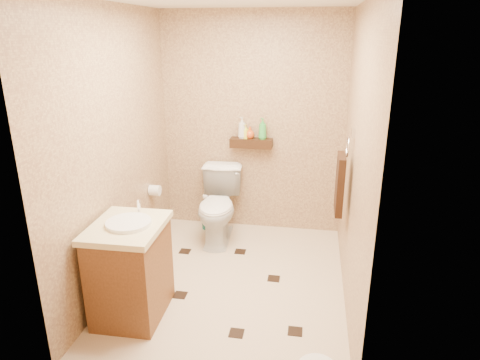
# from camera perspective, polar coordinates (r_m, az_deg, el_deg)

# --- Properties ---
(ground) EXTENTS (2.50, 2.50, 0.00)m
(ground) POSITION_cam_1_polar(r_m,az_deg,el_deg) (4.02, -1.10, -13.47)
(ground) COLOR beige
(ground) RESTS_ON ground
(wall_back) EXTENTS (2.00, 0.04, 2.40)m
(wall_back) POSITION_cam_1_polar(r_m,az_deg,el_deg) (4.72, 1.66, 7.31)
(wall_back) COLOR tan
(wall_back) RESTS_ON ground
(wall_front) EXTENTS (2.00, 0.04, 2.40)m
(wall_front) POSITION_cam_1_polar(r_m,az_deg,el_deg) (2.38, -6.93, -4.96)
(wall_front) COLOR tan
(wall_front) RESTS_ON ground
(wall_left) EXTENTS (0.04, 2.50, 2.40)m
(wall_left) POSITION_cam_1_polar(r_m,az_deg,el_deg) (3.83, -16.10, 3.78)
(wall_left) COLOR tan
(wall_left) RESTS_ON ground
(wall_right) EXTENTS (0.04, 2.50, 2.40)m
(wall_right) POSITION_cam_1_polar(r_m,az_deg,el_deg) (3.48, 15.17, 2.34)
(wall_right) COLOR tan
(wall_right) RESTS_ON ground
(wall_shelf) EXTENTS (0.46, 0.14, 0.10)m
(wall_shelf) POSITION_cam_1_polar(r_m,az_deg,el_deg) (4.68, 1.50, 4.96)
(wall_shelf) COLOR #321D0D
(wall_shelf) RESTS_ON wall_back
(floor_accents) EXTENTS (1.30, 1.37, 0.01)m
(floor_accents) POSITION_cam_1_polar(r_m,az_deg,el_deg) (3.97, -0.96, -13.93)
(floor_accents) COLOR black
(floor_accents) RESTS_ON ground
(toilet) EXTENTS (0.49, 0.79, 0.78)m
(toilet) POSITION_cam_1_polar(r_m,az_deg,el_deg) (4.62, -2.89, -3.50)
(toilet) COLOR white
(toilet) RESTS_ON ground
(vanity) EXTENTS (0.54, 0.65, 0.91)m
(vanity) POSITION_cam_1_polar(r_m,az_deg,el_deg) (3.54, -14.37, -11.37)
(vanity) COLOR brown
(vanity) RESTS_ON ground
(toilet_brush) EXTENTS (0.10, 0.10, 0.44)m
(toilet_brush) POSITION_cam_1_polar(r_m,az_deg,el_deg) (4.97, -4.52, -4.83)
(toilet_brush) COLOR #18625E
(toilet_brush) RESTS_ON ground
(towel_ring) EXTENTS (0.12, 0.30, 0.76)m
(towel_ring) POSITION_cam_1_polar(r_m,az_deg,el_deg) (3.79, 13.24, -0.20)
(towel_ring) COLOR silver
(towel_ring) RESTS_ON wall_right
(toilet_paper) EXTENTS (0.12, 0.11, 0.12)m
(toilet_paper) POSITION_cam_1_polar(r_m,az_deg,el_deg) (4.56, -11.30, -1.35)
(toilet_paper) COLOR white
(toilet_paper) RESTS_ON wall_left
(bottle_a) EXTENTS (0.12, 0.12, 0.23)m
(bottle_a) POSITION_cam_1_polar(r_m,az_deg,el_deg) (4.66, 0.28, 6.99)
(bottle_a) COLOR beige
(bottle_a) RESTS_ON wall_shelf
(bottle_b) EXTENTS (0.09, 0.09, 0.15)m
(bottle_b) POSITION_cam_1_polar(r_m,az_deg,el_deg) (4.66, 0.74, 6.49)
(bottle_b) COLOR yellow
(bottle_b) RESTS_ON wall_shelf
(bottle_c) EXTENTS (0.12, 0.12, 0.13)m
(bottle_c) POSITION_cam_1_polar(r_m,az_deg,el_deg) (4.66, 1.32, 6.34)
(bottle_c) COLOR #C04716
(bottle_c) RESTS_ON wall_shelf
(bottle_d) EXTENTS (0.12, 0.12, 0.23)m
(bottle_d) POSITION_cam_1_polar(r_m,az_deg,el_deg) (4.63, 3.03, 6.85)
(bottle_d) COLOR green
(bottle_d) RESTS_ON wall_shelf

